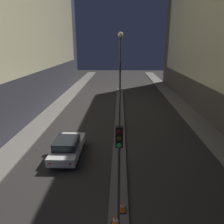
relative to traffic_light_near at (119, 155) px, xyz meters
name	(u,v)px	position (x,y,z in m)	size (l,w,h in m)	color
median_strip	(120,119)	(0.00, 14.84, -3.53)	(1.01, 34.29, 0.13)	#56544F
traffic_light_near	(119,155)	(0.00, 0.00, 0.00)	(0.32, 0.42, 4.73)	#383838
traffic_light_mid	(120,75)	(0.00, 25.32, 0.00)	(0.32, 0.42, 4.73)	#383838
street_lamp	(120,70)	(0.00, 11.66, 2.25)	(0.47, 0.47, 8.98)	#383838
traffic_cone_near	(115,221)	(-0.14, -0.35, -3.18)	(0.44, 0.44, 0.58)	black
traffic_cone_far	(122,206)	(0.19, 0.59, -3.19)	(0.43, 0.43, 0.56)	black
car_left_lane	(68,147)	(-3.87, 6.33, -2.85)	(1.93, 4.68, 1.46)	silver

